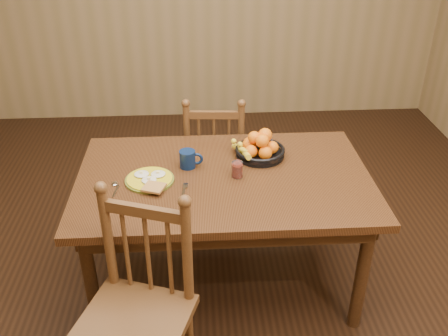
{
  "coord_description": "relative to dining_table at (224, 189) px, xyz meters",
  "views": [
    {
      "loc": [
        -0.14,
        -2.32,
        2.16
      ],
      "look_at": [
        0.0,
        0.0,
        0.8
      ],
      "focal_mm": 40.0,
      "sensor_mm": 36.0,
      "label": 1
    }
  ],
  "objects": [
    {
      "name": "room",
      "position": [
        0.0,
        0.0,
        0.68
      ],
      "size": [
        4.52,
        5.02,
        2.72
      ],
      "color": "black",
      "rests_on": "ground"
    },
    {
      "name": "chair_near",
      "position": [
        -0.43,
        -0.72,
        -0.17
      ],
      "size": [
        0.58,
        0.57,
        1.02
      ],
      "rotation": [
        0.0,
        0.0,
        -0.34
      ],
      "color": "#462915",
      "rests_on": "ground"
    },
    {
      "name": "fruit_bowl",
      "position": [
        0.22,
        0.21,
        0.14
      ],
      "size": [
        0.32,
        0.29,
        0.17
      ],
      "color": "black",
      "rests_on": "dining_table"
    },
    {
      "name": "chair_far",
      "position": [
        -0.02,
        0.7,
        -0.21
      ],
      "size": [
        0.45,
        0.43,
        0.94
      ],
      "rotation": [
        0.0,
        0.0,
        3.07
      ],
      "color": "#462915",
      "rests_on": "ground"
    },
    {
      "name": "dining_table",
      "position": [
        0.0,
        0.0,
        0.0
      ],
      "size": [
        1.6,
        1.0,
        0.75
      ],
      "color": "black",
      "rests_on": "ground"
    },
    {
      "name": "spoon",
      "position": [
        -0.58,
        -0.08,
        0.09
      ],
      "size": [
        0.04,
        0.16,
        0.01
      ],
      "rotation": [
        0.0,
        0.0,
        -0.13
      ],
      "color": "silver",
      "rests_on": "dining_table"
    },
    {
      "name": "breakfast_plate",
      "position": [
        -0.4,
        -0.03,
        0.1
      ],
      "size": [
        0.26,
        0.3,
        0.04
      ],
      "color": "#59601E",
      "rests_on": "dining_table"
    },
    {
      "name": "fork",
      "position": [
        -0.22,
        -0.15,
        0.09
      ],
      "size": [
        0.04,
        0.18,
        0.0
      ],
      "rotation": [
        0.0,
        0.0,
        -0.12
      ],
      "color": "silver",
      "rests_on": "dining_table"
    },
    {
      "name": "coffee_mug",
      "position": [
        -0.19,
        0.11,
        0.14
      ],
      "size": [
        0.13,
        0.09,
        0.1
      ],
      "color": "#0A1A3C",
      "rests_on": "dining_table"
    },
    {
      "name": "juice_glass",
      "position": [
        0.07,
        -0.01,
        0.13
      ],
      "size": [
        0.06,
        0.06,
        0.09
      ],
      "color": "silver",
      "rests_on": "dining_table"
    }
  ]
}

